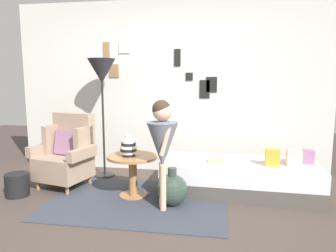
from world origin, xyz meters
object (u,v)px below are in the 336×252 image
Objects in this scene: side_table at (133,167)px; person_child at (162,140)px; daybed at (239,177)px; floor_lamp at (102,75)px; book_on_daybed at (217,161)px; armchair at (67,154)px; demijohn_near at (172,190)px; magazine_basket at (17,185)px; vase_striped at (128,148)px.

person_child is at bearing -36.68° from side_table.
daybed is 2.34m from floor_lamp.
armchair is at bearing -178.87° from book_on_daybed.
demijohn_near is 1.57× the size of magazine_basket.
daybed is 4.38× the size of demijohn_near.
demijohn_near is (1.15, -0.91, -1.30)m from floor_lamp.
book_on_daybed is (0.58, 0.60, -0.36)m from person_child.
daybed is at bearing 2.23° from armchair.
book_on_daybed is 0.73m from demijohn_near.
side_table is at bearing -14.26° from armchair.
book_on_daybed is at bearing -169.91° from daybed.
side_table is 1.05m from book_on_daybed.
vase_striped is at bearing -162.38° from book_on_daybed.
vase_striped is 0.91× the size of magazine_basket.
vase_striped is at bearing -51.80° from floor_lamp.
person_child reaches higher than daybed.
person_child is at bearing -21.91° from armchair.
daybed is at bearing 14.73° from side_table.
person_child is at bearing -3.09° from magazine_basket.
armchair is at bearing 47.42° from magazine_basket.
side_table is 2.40× the size of vase_striped.
armchair reaches higher than daybed.
magazine_basket is at bearing -132.58° from armchair.
demijohn_near is at bearing -38.45° from floor_lamp.
side_table is at bearing 50.04° from vase_striped.
book_on_daybed is (1.99, 0.04, -0.02)m from armchair.
person_child is 5.48× the size of book_on_daybed.
demijohn_near is at bearing -145.47° from daybed.
side_table is at bearing -165.27° from daybed.
side_table is 2.20× the size of magazine_basket.
daybed is 3.14× the size of side_table.
person_child reaches higher than book_on_daybed.
book_on_daybed is at bearing 1.13° from armchair.
demijohn_near is (-0.77, -0.53, -0.02)m from daybed.
side_table is at bearing -48.51° from floor_lamp.
side_table is 0.58m from demijohn_near.
book_on_daybed is (1.04, 0.33, -0.20)m from vase_striped.
floor_lamp is at bearing 168.75° from daybed.
armchair reaches higher than side_table.
magazine_basket is (-2.69, -0.55, -0.06)m from daybed.
magazine_basket is (-1.41, -0.22, -0.23)m from side_table.
floor_lamp is at bearing 141.55° from demijohn_near.
book_on_daybed reaches higher than magazine_basket.
side_table is at bearing 8.74° from magazine_basket.
vase_striped is 0.15× the size of floor_lamp.
floor_lamp reaches higher than vase_striped.
armchair reaches higher than book_on_daybed.
daybed reaches higher than magazine_basket.
armchair is 0.80× the size of person_child.
person_child is at bearing -44.32° from floor_lamp.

